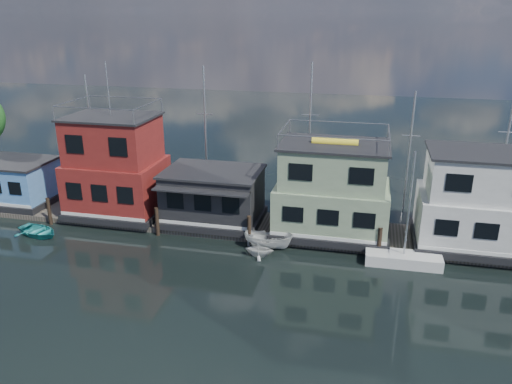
% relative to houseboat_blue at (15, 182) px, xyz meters
% --- Properties ---
extents(ground, '(160.00, 160.00, 0.00)m').
position_rel_houseboat_blue_xyz_m(ground, '(18.00, -12.00, -2.21)').
color(ground, black).
rests_on(ground, ground).
extents(dock, '(48.00, 5.00, 0.40)m').
position_rel_houseboat_blue_xyz_m(dock, '(18.00, 0.00, -2.01)').
color(dock, '#595147').
rests_on(dock, ground).
extents(houseboat_blue, '(6.40, 4.90, 3.66)m').
position_rel_houseboat_blue_xyz_m(houseboat_blue, '(0.00, 0.00, 0.00)').
color(houseboat_blue, black).
rests_on(houseboat_blue, dock).
extents(houseboat_red, '(7.40, 5.90, 11.86)m').
position_rel_houseboat_blue_xyz_m(houseboat_red, '(9.50, 0.00, 1.90)').
color(houseboat_red, black).
rests_on(houseboat_red, dock).
extents(houseboat_dark, '(7.40, 6.10, 4.06)m').
position_rel_houseboat_blue_xyz_m(houseboat_dark, '(17.50, -0.02, 0.21)').
color(houseboat_dark, black).
rests_on(houseboat_dark, dock).
extents(houseboat_green, '(8.40, 5.90, 7.03)m').
position_rel_houseboat_blue_xyz_m(houseboat_green, '(26.50, 0.00, 1.34)').
color(houseboat_green, black).
rests_on(houseboat_green, dock).
extents(houseboat_white, '(8.40, 5.90, 6.66)m').
position_rel_houseboat_blue_xyz_m(houseboat_white, '(36.50, 0.00, 1.33)').
color(houseboat_white, black).
rests_on(houseboat_white, dock).
extents(pilings, '(42.28, 0.28, 2.20)m').
position_rel_houseboat_blue_xyz_m(pilings, '(17.67, -2.80, -1.11)').
color(pilings, '#2D2116').
rests_on(pilings, ground).
extents(background_masts, '(36.40, 0.16, 12.00)m').
position_rel_houseboat_blue_xyz_m(background_masts, '(22.76, 6.00, 3.35)').
color(background_masts, silver).
rests_on(background_masts, ground).
extents(day_sailer, '(4.91, 1.72, 7.71)m').
position_rel_houseboat_blue_xyz_m(day_sailer, '(31.59, -3.42, -1.76)').
color(day_sailer, silver).
rests_on(day_sailer, ground).
extents(dinghy_teal, '(4.08, 3.41, 0.73)m').
position_rel_houseboat_blue_xyz_m(dinghy_teal, '(5.35, -4.84, -1.84)').
color(dinghy_teal, teal).
rests_on(dinghy_teal, ground).
extents(motorboat, '(3.52, 1.36, 1.35)m').
position_rel_houseboat_blue_xyz_m(motorboat, '(22.48, -3.22, -1.53)').
color(motorboat, silver).
rests_on(motorboat, ground).
extents(dinghy_white, '(2.08, 1.83, 1.04)m').
position_rel_houseboat_blue_xyz_m(dinghy_white, '(22.08, -4.39, -1.68)').
color(dinghy_white, silver).
rests_on(dinghy_white, ground).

